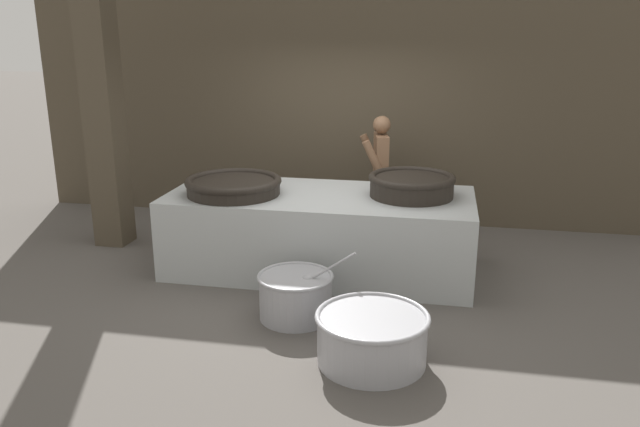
% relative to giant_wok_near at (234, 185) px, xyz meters
% --- Properties ---
extents(ground_plane, '(60.00, 60.00, 0.00)m').
position_rel_giant_wok_near_xyz_m(ground_plane, '(0.94, 0.17, -0.99)').
color(ground_plane, '#56514C').
extents(back_wall, '(9.25, 0.24, 4.16)m').
position_rel_giant_wok_near_xyz_m(back_wall, '(0.94, 2.31, 1.09)').
color(back_wall, '#4C4233').
rests_on(back_wall, ground_plane).
extents(support_pillar, '(0.38, 0.38, 4.16)m').
position_rel_giant_wok_near_xyz_m(support_pillar, '(-1.83, 0.59, 1.09)').
color(support_pillar, '#4C4233').
rests_on(support_pillar, ground_plane).
extents(hearth_platform, '(3.37, 1.44, 0.89)m').
position_rel_giant_wok_near_xyz_m(hearth_platform, '(0.94, 0.17, -0.55)').
color(hearth_platform, '#B2B7B7').
rests_on(hearth_platform, ground_plane).
extents(giant_wok_near, '(1.07, 1.07, 0.19)m').
position_rel_giant_wok_near_xyz_m(giant_wok_near, '(0.00, 0.00, 0.00)').
color(giant_wok_near, black).
rests_on(giant_wok_near, hearth_platform).
extents(giant_wok_far, '(0.94, 0.94, 0.24)m').
position_rel_giant_wok_near_xyz_m(giant_wok_far, '(1.94, 0.28, 0.03)').
color(giant_wok_far, black).
rests_on(giant_wok_far, hearth_platform).
extents(cook, '(0.43, 0.63, 1.61)m').
position_rel_giant_wok_near_xyz_m(cook, '(1.48, 1.40, -0.12)').
color(cook, brown).
rests_on(cook, ground_plane).
extents(prep_bowl_vegetables, '(0.94, 0.72, 0.71)m').
position_rel_giant_wok_near_xyz_m(prep_bowl_vegetables, '(0.95, -1.09, -0.75)').
color(prep_bowl_vegetables, '#9E9EA3').
rests_on(prep_bowl_vegetables, ground_plane).
extents(prep_bowl_meat, '(0.95, 0.95, 0.43)m').
position_rel_giant_wok_near_xyz_m(prep_bowl_meat, '(1.76, -1.77, -0.76)').
color(prep_bowl_meat, '#9E9EA3').
rests_on(prep_bowl_meat, ground_plane).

